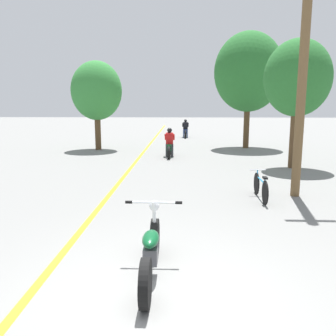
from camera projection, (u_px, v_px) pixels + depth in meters
ground_plane at (157, 297)px, 4.67m from camera, size 120.00×120.00×0.00m
lane_stripe_center at (140, 156)px, 17.06m from camera, size 0.14×48.00×0.01m
utility_pole at (304, 57)px, 9.14m from camera, size 1.10×0.24×7.16m
roadside_tree_right_near at (298, 79)px, 13.43m from camera, size 2.52×2.27×4.91m
roadside_tree_right_far at (249, 72)px, 19.56m from camera, size 3.78×3.40×6.38m
roadside_tree_left at (96, 91)px, 19.01m from camera, size 2.72×2.45×4.74m
motorcycle_foreground at (151, 251)px, 5.16m from camera, size 0.90×2.16×1.00m
motorcycle_rider_lead at (170, 146)px, 16.84m from camera, size 0.50×2.09×1.37m
motorcycle_rider_far at (185, 131)px, 26.31m from camera, size 0.50×1.94×1.35m
bicycle_parked at (261, 187)px, 9.38m from camera, size 0.44×1.65×0.72m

